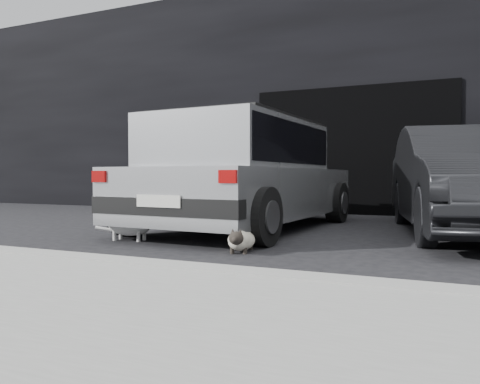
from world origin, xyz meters
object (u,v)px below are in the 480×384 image
at_px(cat_white, 132,225).
at_px(second_car, 467,180).
at_px(silver_hatchback, 244,169).
at_px(cat_siamese, 241,240).

bearing_deg(cat_white, second_car, 114.01).
relative_size(silver_hatchback, cat_white, 5.48).
height_order(silver_hatchback, cat_white, silver_hatchback).
xyz_separation_m(second_car, cat_siamese, (-2.19, -2.47, -0.61)).
distance_m(cat_siamese, cat_white, 1.58).
height_order(silver_hatchback, cat_siamese, silver_hatchback).
distance_m(silver_hatchback, cat_white, 1.99).
bearing_deg(cat_siamese, silver_hatchback, -79.38).
bearing_deg(second_car, cat_siamese, -141.60).
xyz_separation_m(silver_hatchback, cat_white, (-0.76, -1.70, -0.69)).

